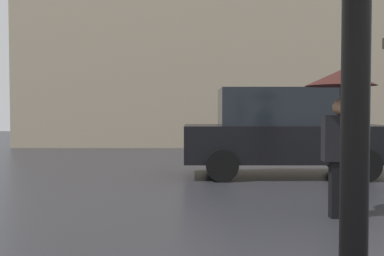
{
  "coord_description": "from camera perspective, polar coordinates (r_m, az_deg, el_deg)",
  "views": [
    {
      "loc": [
        -0.83,
        -2.22,
        1.44
      ],
      "look_at": [
        -0.79,
        5.38,
        1.15
      ],
      "focal_mm": 42.75,
      "sensor_mm": 36.0,
      "label": 1
    }
  ],
  "objects": [
    {
      "name": "parked_car_left",
      "position": [
        10.24,
        10.89,
        -0.47
      ],
      "size": [
        4.44,
        1.85,
        1.93
      ],
      "rotation": [
        0.0,
        0.0,
        3.39
      ],
      "color": "black",
      "rests_on": "ground"
    },
    {
      "name": "pedestrian_with_umbrella",
      "position": [
        6.41,
        17.79,
        2.82
      ],
      "size": [
        0.94,
        0.94,
        1.98
      ],
      "rotation": [
        0.0,
        0.0,
        0.29
      ],
      "color": "black",
      "rests_on": "ground"
    }
  ]
}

